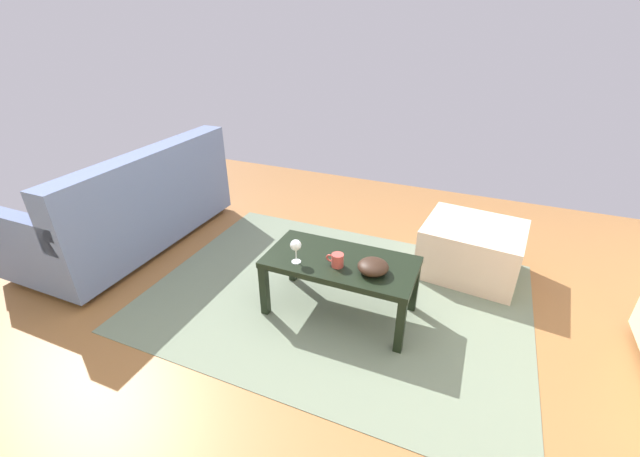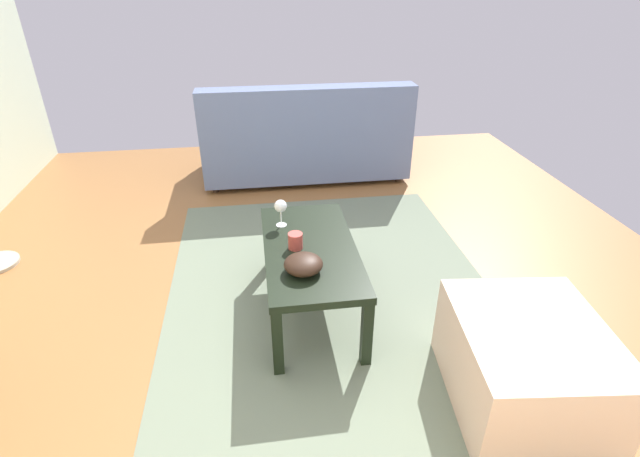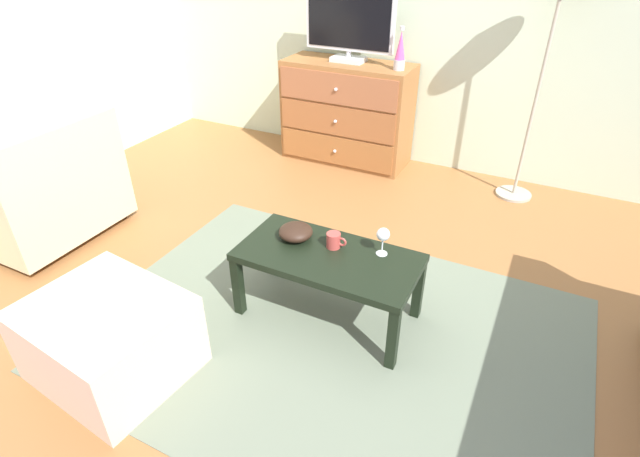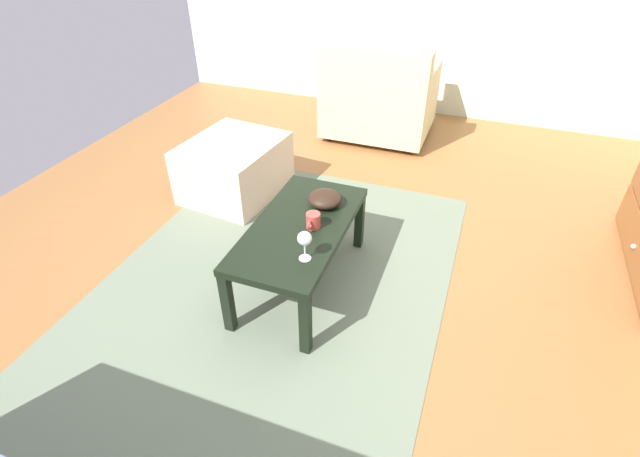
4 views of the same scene
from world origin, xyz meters
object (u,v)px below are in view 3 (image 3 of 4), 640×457
armchair (42,190)px  wine_glass (383,235)px  coffee_table (328,263)px  ottoman (109,338)px  bowl_decorative (296,232)px  dresser (347,113)px  lava_lamp (400,51)px  tv (349,24)px  mug (334,240)px

armchair → wine_glass: bearing=5.8°
coffee_table → ottoman: 1.14m
ottoman → bowl_decorative: bearing=59.1°
dresser → lava_lamp: (0.46, -0.04, 0.59)m
coffee_table → lava_lamp: bearing=99.4°
lava_lamp → ottoman: (-0.43, -2.80, -0.83)m
dresser → armchair: 2.50m
wine_glass → bowl_decorative: size_ratio=0.84×
armchair → ottoman: armchair is taller
wine_glass → coffee_table: bearing=-152.3°
tv → wine_glass: tv is taller
dresser → coffee_table: dresser is taller
dresser → tv: tv is taller
lava_lamp → ottoman: lava_lamp is taller
coffee_table → ottoman: (-0.76, -0.83, -0.15)m
tv → lava_lamp: size_ratio=2.35×
lava_lamp → mug: 2.01m
dresser → bowl_decorative: dresser is taller
mug → bowl_decorative: 0.23m
tv → lava_lamp: (0.47, -0.07, -0.15)m
dresser → lava_lamp: bearing=-5.3°
bowl_decorative → armchair: (-1.89, -0.17, -0.11)m
armchair → lava_lamp: bearing=49.3°
tv → coffee_table: tv is taller
armchair → tv: bearing=58.5°
dresser → wine_glass: dresser is taller
dresser → ottoman: bearing=-89.4°
coffee_table → tv: bearing=111.4°
lava_lamp → tv: bearing=171.9°
coffee_table → ottoman: size_ratio=1.37×
lava_lamp → ottoman: 2.95m
lava_lamp → bowl_decorative: lava_lamp is taller
lava_lamp → mug: (0.32, -1.89, -0.58)m
lava_lamp → coffee_table: lava_lamp is taller
bowl_decorative → ottoman: (-0.53, -0.89, -0.25)m
tv → wine_glass: size_ratio=4.94×
lava_lamp → coffee_table: size_ratio=0.34×
tv → dresser: bearing=-67.8°
dresser → bowl_decorative: (0.56, -1.96, 0.01)m
coffee_table → dresser: bearing=111.4°
coffee_table → wine_glass: bearing=27.7°
bowl_decorative → dresser: bearing=106.0°
ottoman → wine_glass: bearing=43.7°
coffee_table → mug: size_ratio=8.42×
mug → bowl_decorative: same height
dresser → ottoman: 2.86m
mug → lava_lamp: bearing=99.7°
mug → armchair: bearing=-175.0°
wine_glass → armchair: (-2.36, -0.24, -0.18)m
dresser → mug: dresser is taller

